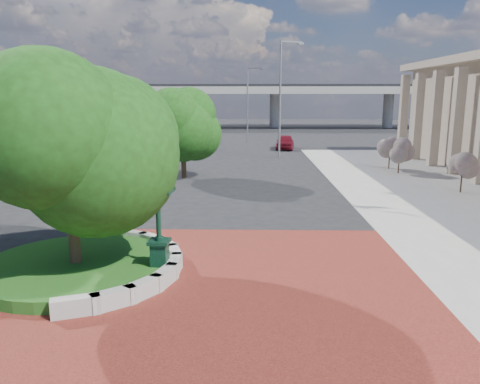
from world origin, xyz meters
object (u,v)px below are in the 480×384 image
parked_car (285,142)px  street_lamp_far (249,100)px  post_clock (158,204)px  street_lamp_near (283,91)px

parked_car → street_lamp_far: size_ratio=0.51×
post_clock → parked_car: bearing=79.7°
street_lamp_near → street_lamp_far: size_ratio=1.18×
street_lamp_near → street_lamp_far: (-3.02, 13.28, -0.92)m
street_lamp_near → post_clock: bearing=-101.2°
post_clock → street_lamp_near: (5.76, 29.03, 3.70)m
parked_car → post_clock: bearing=-93.8°
post_clock → street_lamp_far: street_lamp_far is taller
post_clock → parked_car: size_ratio=0.97×
post_clock → street_lamp_near: street_lamp_near is taller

